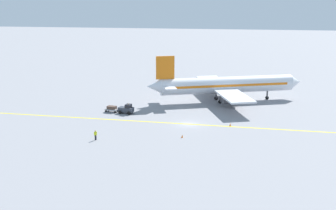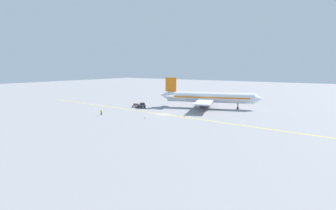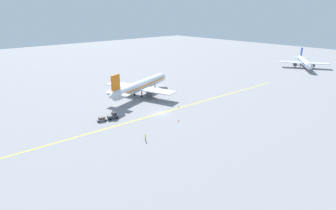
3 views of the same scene
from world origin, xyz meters
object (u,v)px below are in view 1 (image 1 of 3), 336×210
baggage_tug_dark (126,109)px  baggage_cart_trailing (112,108)px  airplane_at_gate (225,85)px  ground_crew_worker (95,135)px  traffic_cone_near_nose (230,124)px  traffic_cone_mid_apron (182,136)px

baggage_tug_dark → baggage_cart_trailing: size_ratio=1.15×
airplane_at_gate → baggage_tug_dark: bearing=-56.5°
baggage_cart_trailing → airplane_at_gate: bearing=118.3°
airplane_at_gate → baggage_tug_dark: size_ratio=10.64×
ground_crew_worker → traffic_cone_near_nose: ground_crew_worker is taller
baggage_tug_dark → traffic_cone_mid_apron: (14.03, 12.89, -0.63)m
baggage_cart_trailing → ground_crew_worker: ground_crew_worker is taller
airplane_at_gate → traffic_cone_mid_apron: airplane_at_gate is taller
traffic_cone_near_nose → traffic_cone_mid_apron: (8.08, -8.08, 0.00)m
airplane_at_gate → traffic_cone_near_nose: bearing=4.2°
baggage_tug_dark → traffic_cone_near_nose: bearing=74.1°
airplane_at_gate → baggage_tug_dark: (12.96, -19.57, -2.81)m
airplane_at_gate → traffic_cone_near_nose: (18.92, 1.40, -3.43)m
baggage_cart_trailing → ground_crew_worker: (17.95, 1.84, 0.15)m
baggage_tug_dark → traffic_cone_near_nose: size_ratio=5.91×
traffic_cone_mid_apron → baggage_cart_trailing: bearing=-132.4°
baggage_tug_dark → baggage_cart_trailing: (-0.70, -3.22, -0.14)m
baggage_tug_dark → ground_crew_worker: size_ratio=1.93×
airplane_at_gate → baggage_tug_dark: airplane_at_gate is taller
baggage_cart_trailing → traffic_cone_mid_apron: (14.73, 16.11, -0.49)m
baggage_tug_dark → traffic_cone_mid_apron: 19.07m
airplane_at_gate → traffic_cone_mid_apron: (27.00, -6.68, -3.43)m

